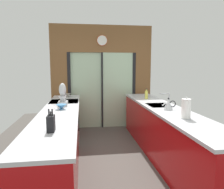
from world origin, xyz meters
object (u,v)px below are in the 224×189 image
knife_block (51,123)px  kettle (168,104)px  paper_towel_roll (186,109)px  stand_mixer (63,97)px  soap_bottle_far (146,95)px  mixing_bowl_far (67,95)px  mixing_bowl_near (61,107)px  oven_range (65,123)px

knife_block → kettle: 2.02m
paper_towel_roll → stand_mixer: bearing=144.9°
soap_bottle_far → mixing_bowl_far: bearing=163.7°
mixing_bowl_near → stand_mixer: (0.00, 0.35, 0.12)m
mixing_bowl_near → mixing_bowl_far: (0.00, 1.45, -0.00)m
knife_block → stand_mixer: (0.00, 1.60, 0.07)m
mixing_bowl_far → paper_towel_roll: bearing=-52.9°
mixing_bowl_near → kettle: 1.81m
mixing_bowl_far → paper_towel_roll: (1.78, -2.36, 0.09)m
mixing_bowl_far → paper_towel_roll: size_ratio=0.63×
oven_range → stand_mixer: bearing=-87.9°
mixing_bowl_near → soap_bottle_far: bearing=27.6°
mixing_bowl_far → stand_mixer: (0.00, -1.10, 0.12)m
mixing_bowl_near → kettle: size_ratio=0.74×
kettle → paper_towel_roll: bearing=-90.2°
oven_range → stand_mixer: (0.02, -0.50, 0.63)m
mixing_bowl_near → oven_range: bearing=91.2°
paper_towel_roll → oven_range: bearing=135.7°
mixing_bowl_near → knife_block: 1.25m
paper_towel_roll → soap_bottle_far: bearing=90.0°
knife_block → kettle: knife_block is taller
mixing_bowl_near → knife_block: knife_block is taller
stand_mixer → knife_block: bearing=-90.0°
mixing_bowl_near → paper_towel_roll: bearing=-26.9°
knife_block → stand_mixer: size_ratio=0.61×
stand_mixer → soap_bottle_far: size_ratio=1.87×
soap_bottle_far → paper_towel_roll: 1.84m
mixing_bowl_far → stand_mixer: size_ratio=0.46×
kettle → oven_range: bearing=147.7°
oven_range → mixing_bowl_near: 0.99m
mixing_bowl_far → oven_range: bearing=-91.8°
soap_bottle_far → paper_towel_roll: size_ratio=0.73×
stand_mixer → paper_towel_roll: size_ratio=1.37×
oven_range → stand_mixer: size_ratio=2.19×
oven_range → mixing_bowl_far: mixing_bowl_far is taller
mixing_bowl_far → stand_mixer: bearing=-90.0°
oven_range → kettle: bearing=-32.3°
soap_bottle_far → knife_block: bearing=-129.3°
kettle → soap_bottle_far: soap_bottle_far is taller
mixing_bowl_near → mixing_bowl_far: size_ratio=0.93×
kettle → soap_bottle_far: bearing=90.1°
mixing_bowl_far → knife_block: (-0.00, -2.70, 0.05)m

